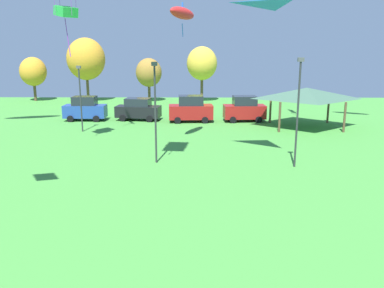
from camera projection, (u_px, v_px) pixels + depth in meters
name	position (u px, v px, depth m)	size (l,w,h in m)	color
kite_flying_3	(65.00, 2.00, 27.88)	(1.75, 1.74, 4.80)	green
kite_flying_7	(274.00, 29.00, 25.20)	(3.66, 3.41, 0.49)	blue
kite_flying_10	(182.00, 13.00, 28.54)	(2.16, 3.72, 2.35)	red
parked_car_leftmost	(85.00, 109.00, 40.20)	(4.09, 1.94, 2.41)	#234299
parked_car_second_from_left	(138.00, 109.00, 40.38)	(4.57, 2.44, 2.20)	black
parked_car_third_from_left	(191.00, 109.00, 39.48)	(4.35, 2.30, 2.57)	maroon
parked_car_rightmost_in_row	(244.00, 109.00, 39.72)	(4.14, 2.24, 2.50)	maroon
park_pavilion	(307.00, 93.00, 36.43)	(7.18, 5.74, 3.60)	brown
light_post_0	(80.00, 95.00, 34.53)	(0.36, 0.20, 5.63)	#2D2D33
light_post_1	(155.00, 107.00, 25.08)	(0.36, 0.20, 6.31)	#2D2D33
light_post_2	(298.00, 107.00, 24.14)	(0.36, 0.20, 6.60)	#2D2D33
treeline_tree_0	(33.00, 72.00, 53.99)	(3.47, 3.47, 5.81)	brown
treeline_tree_1	(86.00, 59.00, 53.49)	(5.00, 5.00, 8.29)	brown
treeline_tree_2	(149.00, 73.00, 53.56)	(3.41, 3.41, 5.68)	brown
treeline_tree_3	(202.00, 64.00, 53.39)	(3.98, 3.98, 7.18)	brown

